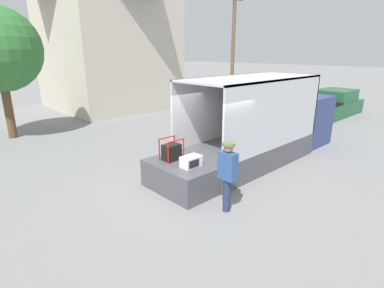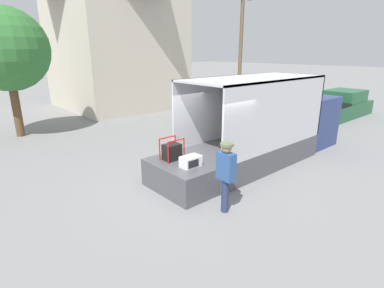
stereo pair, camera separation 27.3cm
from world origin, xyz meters
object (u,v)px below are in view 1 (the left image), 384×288
Objects in this scene: box_truck at (273,131)px; microwave at (191,161)px; pickup_truck_green at (331,105)px; portable_generator at (172,152)px; worker_person at (228,170)px; utility_pole at (233,45)px.

microwave is at bearing -175.16° from box_truck.
portable_generator is at bearing -175.35° from pickup_truck_green.
microwave is at bearing -172.07° from pickup_truck_green.
microwave is 1.29m from worker_person.
box_truck is 4.65m from portable_generator.
utility_pole is (13.74, 9.98, 3.25)m from microwave.
worker_person is at bearing -166.77° from pickup_truck_green.
utility_pole is (9.13, 9.59, 3.32)m from box_truck.
box_truck is 1.33× the size of pickup_truck_green.
pickup_truck_green is at bearing 7.93° from microwave.
utility_pole reaches higher than pickup_truck_green.
worker_person is at bearing -160.14° from box_truck.
pickup_truck_green reaches higher than portable_generator.
microwave is (-4.61, -0.39, 0.07)m from box_truck.
box_truck is at bearing 19.86° from worker_person.
worker_person is at bearing -140.70° from utility_pole.
pickup_truck_green is (13.34, 3.14, -0.45)m from worker_person.
box_truck reaches higher than portable_generator.
worker_person is (-0.01, -1.28, 0.14)m from microwave.
microwave is 0.86× the size of portable_generator.
microwave is 13.46m from pickup_truck_green.
microwave is 0.78m from portable_generator.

